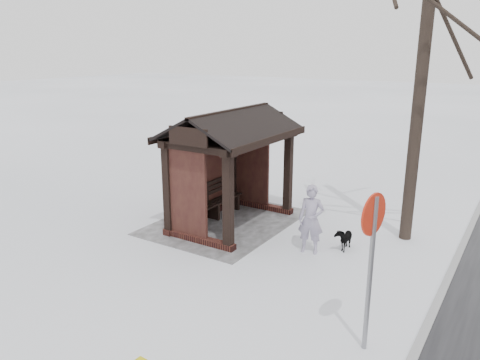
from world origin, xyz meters
The scene contains 7 objects.
ground centered at (0.00, 0.00, 0.00)m, with size 120.00×120.00×0.00m, color white.
kerb centered at (0.00, 5.50, 0.01)m, with size 120.00×0.15×0.06m, color gray.
trampled_patch centered at (0.00, -0.20, 0.01)m, with size 4.20×3.20×0.02m, color #9A9A9F.
bus_shelter centered at (0.00, -0.16, 2.17)m, with size 3.60×2.40×3.09m.
pedestrian centered at (0.55, 2.54, 0.81)m, with size 0.59×0.39×1.61m, color #9D93AD.
dog centered at (-0.04, 3.13, 0.27)m, with size 0.30×0.65×0.55m, color black.
road_sign centered at (3.43, 4.77, 1.83)m, with size 0.65×0.17×2.57m.
Camera 1 is at (9.88, 6.58, 4.57)m, focal length 35.00 mm.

